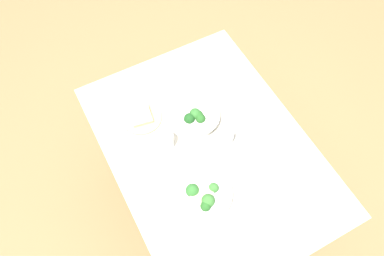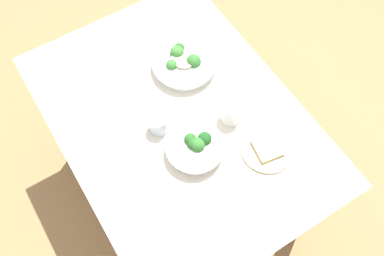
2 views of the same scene
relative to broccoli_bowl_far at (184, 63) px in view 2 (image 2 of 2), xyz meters
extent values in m
plane|color=#9E7547|center=(0.20, -0.15, -0.80)|extent=(6.00, 6.00, 0.00)
cube|color=beige|center=(0.20, -0.15, -0.03)|extent=(1.24, 0.90, 0.01)
cube|color=brown|center=(0.20, -0.15, -0.05)|extent=(1.20, 0.87, 0.02)
cylinder|color=brown|center=(-0.32, -0.49, -0.43)|extent=(0.07, 0.07, 0.74)
cylinder|color=brown|center=(-0.32, 0.20, -0.43)|extent=(0.07, 0.07, 0.74)
cylinder|color=brown|center=(0.71, 0.20, -0.43)|extent=(0.07, 0.07, 0.74)
cylinder|color=white|center=(0.00, 0.00, -0.01)|extent=(0.24, 0.24, 0.04)
cylinder|color=white|center=(0.00, 0.00, 0.01)|extent=(0.27, 0.27, 0.01)
sphere|color=#3D7A33|center=(0.00, -0.06, 0.02)|extent=(0.04, 0.04, 0.04)
sphere|color=#3D7A33|center=(-0.04, -0.01, 0.02)|extent=(0.06, 0.06, 0.06)
sphere|color=#33702D|center=(0.03, 0.03, 0.02)|extent=(0.06, 0.06, 0.06)
sphere|color=#286023|center=(-0.06, 0.01, 0.02)|extent=(0.05, 0.05, 0.05)
cylinder|color=beige|center=(0.00, 0.00, 0.02)|extent=(0.10, 0.10, 0.01)
cylinder|color=silver|center=(0.36, -0.17, -0.01)|extent=(0.20, 0.20, 0.04)
cylinder|color=silver|center=(0.36, -0.17, 0.02)|extent=(0.22, 0.22, 0.01)
sphere|color=#33702D|center=(0.36, -0.16, 0.03)|extent=(0.06, 0.06, 0.06)
sphere|color=#1E511E|center=(0.35, -0.13, 0.03)|extent=(0.05, 0.05, 0.05)
sphere|color=#286023|center=(0.33, -0.17, 0.03)|extent=(0.05, 0.05, 0.05)
sphere|color=#286023|center=(0.35, -0.17, 0.03)|extent=(0.05, 0.05, 0.05)
cylinder|color=#D6B27A|center=(0.50, 0.06, -0.02)|extent=(0.20, 0.20, 0.01)
cube|color=#CCB284|center=(0.50, 0.06, -0.01)|extent=(0.11, 0.11, 0.02)
cylinder|color=silver|center=(0.31, 0.02, 0.01)|extent=(0.08, 0.08, 0.09)
cylinder|color=silver|center=(0.20, -0.23, 0.01)|extent=(0.08, 0.08, 0.08)
cube|color=#B7B7BC|center=(0.16, -0.48, -0.03)|extent=(0.02, 0.07, 0.00)
cube|color=#B7B7BC|center=(0.17, -0.53, -0.03)|extent=(0.02, 0.03, 0.00)
cube|color=#B7B7BC|center=(-0.18, -0.32, -0.03)|extent=(0.07, 0.02, 0.00)
cube|color=#B7B7BC|center=(-0.22, -0.33, -0.03)|extent=(0.03, 0.02, 0.00)
cube|color=#B7B7BC|center=(-0.02, -0.28, -0.03)|extent=(0.19, 0.10, 0.00)
cube|color=#B1A997|center=(0.65, -0.40, -0.03)|extent=(0.21, 0.20, 0.01)
camera|label=1|loc=(-0.50, 0.31, 1.58)|focal=36.00mm
camera|label=2|loc=(0.95, -0.56, 1.46)|focal=41.00mm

